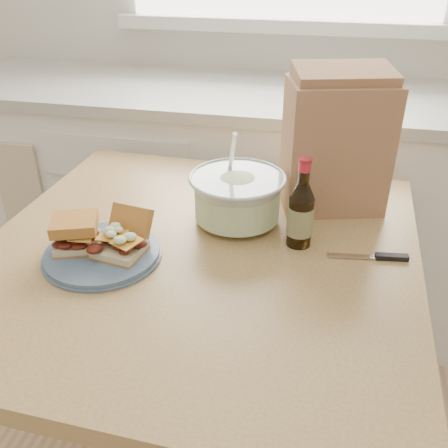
% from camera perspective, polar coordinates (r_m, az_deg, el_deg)
% --- Properties ---
extents(cabinet_run, '(2.50, 0.64, 0.94)m').
position_cam_1_polar(cabinet_run, '(2.07, 4.56, 2.46)').
color(cabinet_run, white).
rests_on(cabinet_run, ground).
extents(dining_table, '(1.02, 1.02, 0.82)m').
position_cam_1_polar(dining_table, '(1.21, -2.98, -7.68)').
color(dining_table, tan).
rests_on(dining_table, ground).
extents(plate, '(0.25, 0.25, 0.02)m').
position_cam_1_polar(plate, '(1.14, -13.72, -3.33)').
color(plate, '#4A5F77').
rests_on(plate, dining_table).
extents(sandwich_left, '(0.12, 0.12, 0.07)m').
position_cam_1_polar(sandwich_left, '(1.14, -16.58, -0.95)').
color(sandwich_left, beige).
rests_on(sandwich_left, plate).
extents(sandwich_right, '(0.11, 0.15, 0.08)m').
position_cam_1_polar(sandwich_right, '(1.11, -11.47, -1.51)').
color(sandwich_right, beige).
rests_on(sandwich_right, plate).
extents(coleslaw_bowl, '(0.23, 0.23, 0.23)m').
position_cam_1_polar(coleslaw_bowl, '(1.22, 1.53, 2.85)').
color(coleslaw_bowl, '#B2C0B9').
rests_on(coleslaw_bowl, dining_table).
extents(beer_bottle, '(0.06, 0.06, 0.21)m').
position_cam_1_polar(beer_bottle, '(1.13, 8.76, 1.18)').
color(beer_bottle, black).
rests_on(beer_bottle, dining_table).
extents(knife, '(0.18, 0.04, 0.01)m').
position_cam_1_polar(knife, '(1.15, 17.57, -3.59)').
color(knife, silver).
rests_on(knife, dining_table).
extents(paper_bag, '(0.28, 0.22, 0.32)m').
position_cam_1_polar(paper_bag, '(1.28, 12.65, 8.65)').
color(paper_bag, '#A06E4D').
rests_on(paper_bag, dining_table).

